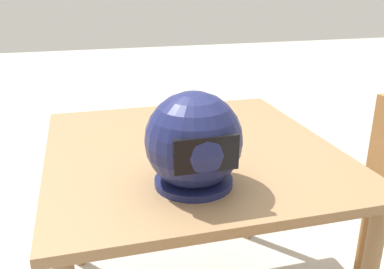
# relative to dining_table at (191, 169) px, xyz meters

# --- Properties ---
(dining_table) EXTENTS (0.98, 1.04, 0.75)m
(dining_table) POSITION_rel_dining_table_xyz_m (0.00, 0.00, 0.00)
(dining_table) COLOR olive
(dining_table) RESTS_ON ground
(pizza_plate) EXTENTS (0.30, 0.30, 0.01)m
(pizza_plate) POSITION_rel_dining_table_xyz_m (-0.04, -0.13, 0.09)
(pizza_plate) COLOR white
(pizza_plate) RESTS_ON dining_table
(pizza) EXTENTS (0.27, 0.27, 0.05)m
(pizza) POSITION_rel_dining_table_xyz_m (-0.04, -0.13, 0.11)
(pizza) COLOR tan
(pizza) RESTS_ON pizza_plate
(motorcycle_helmet) EXTENTS (0.27, 0.27, 0.27)m
(motorcycle_helmet) POSITION_rel_dining_table_xyz_m (0.07, 0.28, 0.22)
(motorcycle_helmet) COLOR #191E4C
(motorcycle_helmet) RESTS_ON dining_table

